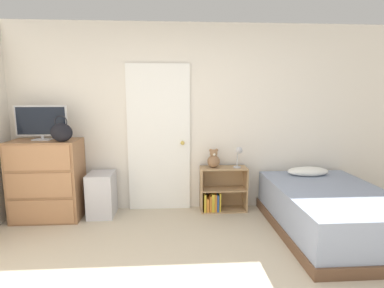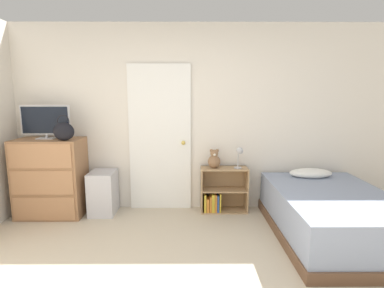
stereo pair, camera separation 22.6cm
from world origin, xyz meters
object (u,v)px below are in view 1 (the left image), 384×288
(teddy_bear, at_px, (214,159))
(tv, at_px, (41,122))
(dresser, at_px, (48,180))
(bookshelf, at_px, (219,193))
(handbag, at_px, (62,132))
(desk_lamp, at_px, (239,153))
(bed, at_px, (331,211))
(storage_bin, at_px, (102,194))

(teddy_bear, bearing_deg, tv, -177.78)
(dresser, relative_size, bookshelf, 1.62)
(tv, relative_size, bookshelf, 0.99)
(bookshelf, bearing_deg, handbag, -172.45)
(tv, bearing_deg, desk_lamp, 1.07)
(dresser, height_order, tv, tv)
(bed, bearing_deg, bookshelf, 147.06)
(dresser, relative_size, tv, 1.63)
(desk_lamp, bearing_deg, dresser, -178.23)
(storage_bin, bearing_deg, tv, -178.72)
(tv, relative_size, storage_bin, 1.09)
(dresser, bearing_deg, tv, 135.17)
(storage_bin, bearing_deg, bookshelf, 2.76)
(dresser, height_order, storage_bin, dresser)
(bed, bearing_deg, dresser, 169.38)
(tv, height_order, storage_bin, tv)
(tv, distance_m, bookshelf, 2.51)
(tv, height_order, handbag, tv)
(dresser, distance_m, handbag, 0.71)
(storage_bin, relative_size, bed, 0.32)
(handbag, bearing_deg, dresser, 152.52)
(storage_bin, xyz_separation_m, teddy_bear, (1.51, 0.07, 0.44))
(dresser, distance_m, tv, 0.75)
(dresser, bearing_deg, bed, -10.62)
(handbag, relative_size, desk_lamp, 1.11)
(handbag, xyz_separation_m, teddy_bear, (1.91, 0.26, -0.42))
(teddy_bear, height_order, bed, teddy_bear)
(bed, bearing_deg, handbag, 170.96)
(bookshelf, height_order, bed, bed)
(teddy_bear, bearing_deg, bed, -30.85)
(bed, bearing_deg, desk_lamp, 142.43)
(dresser, bearing_deg, storage_bin, 3.90)
(teddy_bear, xyz_separation_m, bed, (1.28, -0.76, -0.47))
(bookshelf, bearing_deg, storage_bin, -177.24)
(handbag, distance_m, teddy_bear, 1.97)
(teddy_bear, distance_m, desk_lamp, 0.35)
(teddy_bear, relative_size, bed, 0.14)
(storage_bin, xyz_separation_m, bed, (2.79, -0.69, -0.03))
(desk_lamp, bearing_deg, bookshelf, 169.59)
(handbag, relative_size, bed, 0.18)
(desk_lamp, height_order, bed, desk_lamp)
(handbag, height_order, teddy_bear, handbag)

